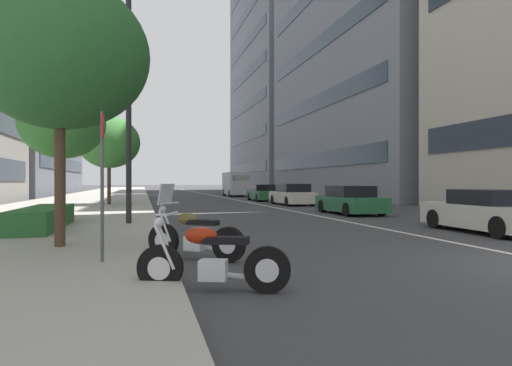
{
  "coord_description": "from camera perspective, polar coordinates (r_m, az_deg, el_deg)",
  "views": [
    {
      "loc": [
        -5.85,
        7.6,
        1.54
      ],
      "look_at": [
        12.61,
        2.81,
        1.48
      ],
      "focal_mm": 30.77,
      "sensor_mm": 36.0,
      "label": 1
    }
  ],
  "objects": [
    {
      "name": "office_tower_near_left",
      "position": [
        78.78,
        6.12,
        16.6
      ],
      "size": [
        27.23,
        20.09,
        47.62
      ],
      "color": "gray",
      "rests_on": "ground"
    },
    {
      "name": "street_tree_far_plaza",
      "position": [
        10.63,
        -24.16,
        15.0
      ],
      "size": [
        3.77,
        3.77,
        5.72
      ],
      "color": "#473323",
      "rests_on": "sidewalk_right_plaza"
    },
    {
      "name": "street_tree_mid_sidewalk",
      "position": [
        18.38,
        -23.85,
        7.08
      ],
      "size": [
        3.17,
        3.17,
        4.96
      ],
      "color": "#473323",
      "rests_on": "sidewalk_right_plaza"
    },
    {
      "name": "car_mid_block_traffic",
      "position": [
        21.29,
        12.16,
        -2.29
      ],
      "size": [
        4.17,
        1.93,
        1.34
      ],
      "rotation": [
        0.0,
        0.0,
        0.01
      ],
      "color": "#236038",
      "rests_on": "ground"
    },
    {
      "name": "car_far_down_avenue",
      "position": [
        14.98,
        27.96,
        -3.39
      ],
      "size": [
        4.33,
        1.98,
        1.3
      ],
      "rotation": [
        0.0,
        0.0,
        -0.04
      ],
      "color": "beige",
      "rests_on": "ground"
    },
    {
      "name": "street_lamp_with_banners",
      "position": [
        15.75,
        -14.83,
        15.22
      ],
      "size": [
        1.26,
        2.77,
        9.31
      ],
      "color": "#232326",
      "rests_on": "sidewalk_right_plaza"
    },
    {
      "name": "clipped_hedge_bed",
      "position": [
        14.51,
        -25.98,
        -4.09
      ],
      "size": [
        4.61,
        1.1,
        0.62
      ],
      "primitive_type": "cube",
      "color": "#28602D",
      "rests_on": "sidewalk_right_plaza"
    },
    {
      "name": "delivery_van_ahead",
      "position": [
        46.16,
        -2.61,
        -0.05
      ],
      "size": [
        5.96,
        2.32,
        2.52
      ],
      "rotation": [
        0.0,
        0.0,
        -0.04
      ],
      "color": "#B7B7BC",
      "rests_on": "ground"
    },
    {
      "name": "car_approaching_light",
      "position": [
        35.29,
        0.99,
        -1.33
      ],
      "size": [
        4.75,
        2.04,
        1.31
      ],
      "rotation": [
        0.0,
        0.0,
        -0.04
      ],
      "color": "#236038",
      "rests_on": "ground"
    },
    {
      "name": "street_tree_near_plaza_corner",
      "position": [
        28.5,
        -18.57,
        5.03
      ],
      "size": [
        3.73,
        3.73,
        5.39
      ],
      "color": "#473323",
      "rests_on": "sidewalk_right_plaza"
    },
    {
      "name": "motorcycle_second_in_row",
      "position": [
        8.8,
        -8.15,
        -6.91
      ],
      "size": [
        1.45,
        1.78,
        1.5
      ],
      "rotation": [
        0.0,
        0.0,
        0.9
      ],
      "color": "black",
      "rests_on": "ground"
    },
    {
      "name": "sidewalk_right_plaza",
      "position": [
        36.08,
        -20.63,
        -2.16
      ],
      "size": [
        160.0,
        8.7,
        0.15
      ],
      "primitive_type": "cube",
      "color": "#A39E93",
      "rests_on": "ground"
    },
    {
      "name": "motorcycle_under_tarp",
      "position": [
        6.23,
        -5.8,
        -10.15
      ],
      "size": [
        0.92,
        2.07,
        1.1
      ],
      "rotation": [
        0.0,
        0.0,
        1.22
      ],
      "color": "black",
      "rests_on": "ground"
    },
    {
      "name": "lane_centre_stripe",
      "position": [
        41.57,
        -4.01,
        -1.94
      ],
      "size": [
        110.0,
        0.16,
        0.01
      ],
      "primitive_type": "cube",
      "color": "silver",
      "rests_on": "ground"
    },
    {
      "name": "parking_sign_by_curb",
      "position": [
        8.01,
        -19.35,
        1.4
      ],
      "size": [
        0.32,
        0.06,
        2.6
      ],
      "color": "#47494C",
      "rests_on": "sidewalk_right_plaza"
    },
    {
      "name": "car_following_behind",
      "position": [
        29.05,
        4.73,
        -1.58
      ],
      "size": [
        4.52,
        1.93,
        1.4
      ],
      "rotation": [
        0.0,
        0.0,
        0.01
      ],
      "color": "beige",
      "rests_on": "ground"
    }
  ]
}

